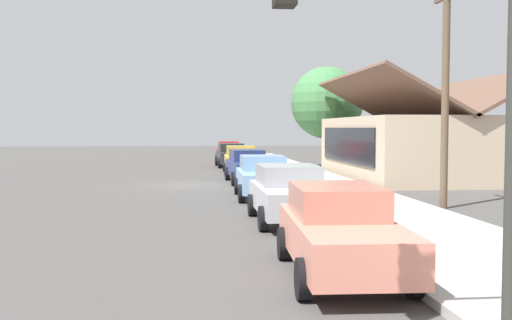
% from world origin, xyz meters
% --- Properties ---
extents(ground_plane, '(120.00, 120.00, 0.00)m').
position_xyz_m(ground_plane, '(0.00, 0.00, 0.00)').
color(ground_plane, '#4C4947').
extents(sidewalk_curb, '(60.00, 4.20, 0.16)m').
position_xyz_m(sidewalk_curb, '(0.00, 5.60, 0.08)').
color(sidewalk_curb, '#B2AFA8').
rests_on(sidewalk_curb, ground).
extents(car_cherry, '(4.58, 1.98, 1.59)m').
position_xyz_m(car_cherry, '(-19.38, 2.81, 0.81)').
color(car_cherry, red).
rests_on(car_cherry, ground).
extents(car_charcoal, '(4.54, 2.15, 1.59)m').
position_xyz_m(car_charcoal, '(-12.91, 2.61, 0.81)').
color(car_charcoal, '#2D3035').
rests_on(car_charcoal, ground).
extents(car_mustard, '(4.56, 2.11, 1.59)m').
position_xyz_m(car_mustard, '(-7.24, 2.79, 0.81)').
color(car_mustard, gold).
rests_on(car_mustard, ground).
extents(car_navy, '(4.87, 2.09, 1.59)m').
position_xyz_m(car_navy, '(-1.17, 2.65, 0.82)').
color(car_navy, navy).
rests_on(car_navy, ground).
extents(car_skyblue, '(4.43, 2.12, 1.59)m').
position_xyz_m(car_skyblue, '(5.17, 2.65, 0.81)').
color(car_skyblue, '#8CB7E0').
rests_on(car_skyblue, ground).
extents(car_silver, '(4.33, 2.12, 1.59)m').
position_xyz_m(car_silver, '(10.99, 2.72, 0.81)').
color(car_silver, silver).
rests_on(car_silver, ground).
extents(car_coral, '(4.60, 2.12, 1.59)m').
position_xyz_m(car_coral, '(17.02, 2.63, 0.81)').
color(car_coral, '#EA8C75').
rests_on(car_coral, ground).
extents(storefront_building, '(12.83, 8.27, 5.46)m').
position_xyz_m(storefront_building, '(-2.81, 11.98, 1.76)').
color(storefront_building, '#CCB293').
rests_on(storefront_building, ground).
extents(shade_tree, '(4.87, 4.87, 6.79)m').
position_xyz_m(shade_tree, '(-11.84, 9.00, 4.34)').
color(shade_tree, brown).
rests_on(shade_tree, ground).
extents(traffic_light_main, '(0.37, 2.79, 5.20)m').
position_xyz_m(traffic_light_main, '(20.99, 2.54, 3.49)').
color(traffic_light_main, '#383833').
rests_on(traffic_light_main, ground).
extents(utility_pole_wooden, '(1.80, 0.24, 7.50)m').
position_xyz_m(utility_pole_wooden, '(8.79, 8.20, 3.93)').
color(utility_pole_wooden, brown).
rests_on(utility_pole_wooden, ground).
extents(fire_hydrant_red, '(0.22, 0.22, 0.71)m').
position_xyz_m(fire_hydrant_red, '(-8.22, 4.20, 0.50)').
color(fire_hydrant_red, red).
rests_on(fire_hydrant_red, sidewalk_curb).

